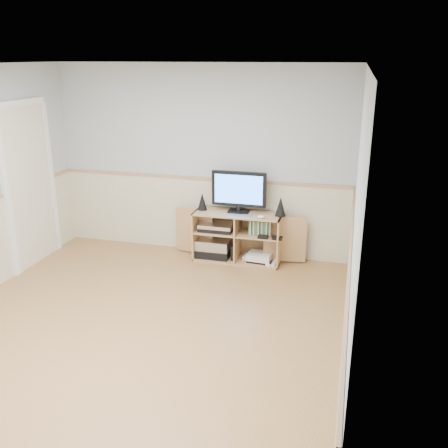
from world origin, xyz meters
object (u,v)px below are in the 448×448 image
at_px(game_consoles, 259,257).
at_px(media_cabinet, 239,235).
at_px(monitor, 239,190).
at_px(keyboard, 239,216).

bearing_deg(game_consoles, media_cabinet, 167.53).
relative_size(media_cabinet, game_consoles, 3.91).
relative_size(monitor, keyboard, 2.30).
bearing_deg(game_consoles, monitor, 168.30).
bearing_deg(keyboard, media_cabinet, 91.85).
height_order(media_cabinet, keyboard, keyboard).
bearing_deg(keyboard, monitor, 92.16).
xyz_separation_m(media_cabinet, game_consoles, (0.29, -0.06, -0.26)).
relative_size(keyboard, game_consoles, 0.68).
height_order(media_cabinet, monitor, monitor).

